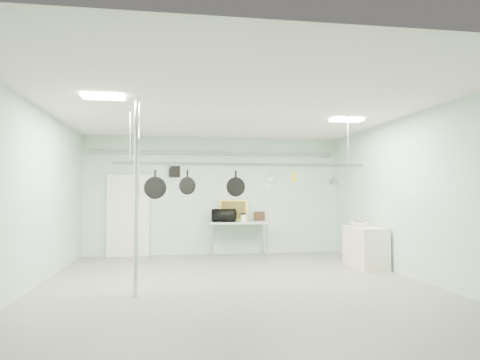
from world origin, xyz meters
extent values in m
plane|color=gray|center=(0.00, 0.00, 0.00)|extent=(8.00, 8.00, 0.00)
cube|color=silver|center=(0.00, 0.00, 3.19)|extent=(7.00, 8.00, 0.02)
cube|color=silver|center=(0.00, 3.99, 1.60)|extent=(7.00, 0.02, 3.20)
cube|color=silver|center=(3.49, 0.00, 1.60)|extent=(0.02, 8.00, 3.20)
cube|color=silver|center=(-2.30, 3.94, 1.05)|extent=(1.10, 0.10, 2.20)
cube|color=black|center=(-1.10, 3.97, 2.25)|extent=(0.30, 0.04, 0.30)
cylinder|color=gray|center=(0.00, 3.90, 2.75)|extent=(6.60, 0.07, 0.07)
cylinder|color=silver|center=(-1.70, -0.60, 1.60)|extent=(0.08, 0.08, 3.20)
cube|color=#AFCEBF|center=(0.60, 3.60, 0.88)|extent=(1.60, 0.70, 0.05)
cylinder|color=#B7B7BC|center=(-0.12, 3.32, 0.43)|extent=(0.04, 0.04, 0.86)
cylinder|color=#B7B7BC|center=(-0.12, 3.88, 0.43)|extent=(0.04, 0.04, 0.86)
cylinder|color=#B7B7BC|center=(1.32, 3.32, 0.43)|extent=(0.04, 0.04, 0.86)
cylinder|color=#B7B7BC|center=(1.32, 3.88, 0.43)|extent=(0.04, 0.04, 0.86)
cube|color=beige|center=(3.15, 1.40, 0.45)|extent=(0.60, 1.20, 0.90)
cube|color=#B7B7BC|center=(0.20, 0.30, 2.20)|extent=(4.80, 0.06, 0.06)
cylinder|color=#B7B7BC|center=(-1.90, 0.30, 2.70)|extent=(0.02, 0.02, 0.94)
cylinder|color=#B7B7BC|center=(2.30, 0.30, 2.70)|extent=(0.02, 0.02, 0.94)
cube|color=white|center=(-2.20, -0.80, 3.16)|extent=(0.65, 0.30, 0.05)
cube|color=white|center=(2.40, 0.60, 3.16)|extent=(0.65, 0.30, 0.05)
imported|color=black|center=(0.22, 3.60, 1.07)|extent=(0.70, 0.57, 0.34)
cylinder|color=white|center=(0.71, 3.46, 1.00)|extent=(0.16, 0.16, 0.19)
cube|color=gold|center=(0.50, 3.90, 1.20)|extent=(0.79, 0.19, 0.58)
cube|color=#351E12|center=(1.23, 3.90, 1.03)|extent=(0.30, 0.10, 0.25)
imported|color=white|center=(3.09, 1.60, 0.95)|extent=(0.48, 0.48, 0.10)
camera|label=1|loc=(-1.08, -7.69, 1.63)|focal=32.00mm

